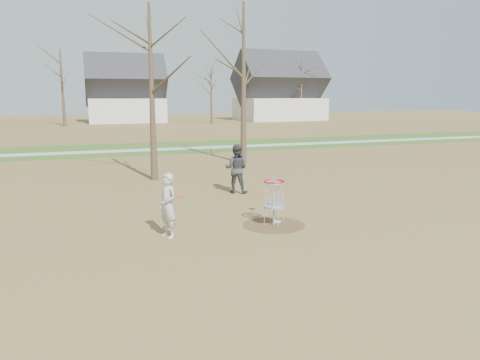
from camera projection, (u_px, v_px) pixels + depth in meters
name	position (u px, v px, depth m)	size (l,w,h in m)	color
ground	(274.00, 225.00, 13.54)	(160.00, 160.00, 0.00)	brown
green_band	(153.00, 148.00, 32.96)	(160.00, 8.00, 0.01)	#2D5119
footpath	(155.00, 150.00, 32.04)	(160.00, 1.50, 0.01)	#9E9E99
dirt_circle	(274.00, 225.00, 13.54)	(1.80, 1.80, 0.01)	#47331E
player_standing	(168.00, 205.00, 12.25)	(0.63, 0.41, 1.71)	#B5B5B5
player_throwing	(236.00, 169.00, 17.85)	(0.91, 0.71, 1.88)	#36353B
disc_grounded	(277.00, 222.00, 13.81)	(0.22, 0.22, 0.02)	white
discs_in_play	(228.00, 193.00, 13.47)	(3.25, 1.72, 0.38)	orange
disc_golf_basket	(274.00, 194.00, 13.37)	(0.64, 0.64, 1.35)	#9EA3AD
bare_trees	(144.00, 78.00, 46.28)	(52.62, 44.98, 9.00)	#382B1E
houses_row	(145.00, 96.00, 62.97)	(56.51, 10.01, 7.26)	silver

